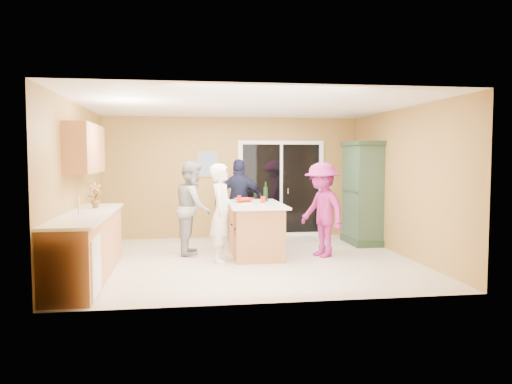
{
  "coord_description": "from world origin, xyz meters",
  "views": [
    {
      "loc": [
        -1.07,
        -8.26,
        1.74
      ],
      "look_at": [
        0.15,
        0.1,
        1.15
      ],
      "focal_mm": 35.0,
      "sensor_mm": 36.0,
      "label": 1
    }
  ],
  "objects": [
    {
      "name": "woman_grey",
      "position": [
        -0.9,
        0.74,
        0.84
      ],
      "size": [
        0.68,
        0.85,
        1.67
      ],
      "primitive_type": "imported",
      "rotation": [
        0.0,
        0.0,
        1.51
      ],
      "color": "#A0A0A3",
      "rests_on": "floor"
    },
    {
      "name": "left_cabinet_run",
      "position": [
        -2.45,
        -1.05,
        0.46
      ],
      "size": [
        0.65,
        3.05,
        1.24
      ],
      "color": "#C87C4D",
      "rests_on": "floor"
    },
    {
      "name": "tulip_vase",
      "position": [
        -2.45,
        -0.18,
        1.16
      ],
      "size": [
        0.27,
        0.23,
        0.43
      ],
      "primitive_type": "imported",
      "rotation": [
        0.0,
        0.0,
        0.42
      ],
      "color": "red",
      "rests_on": "left_cabinet_run"
    },
    {
      "name": "wall_left",
      "position": [
        -2.75,
        0.0,
        1.3
      ],
      "size": [
        0.1,
        5.0,
        2.6
      ],
      "primitive_type": "cube",
      "color": "tan",
      "rests_on": "ground"
    },
    {
      "name": "green_hutch",
      "position": [
        2.49,
        1.32,
        1.0
      ],
      "size": [
        0.59,
        1.12,
        2.06
      ],
      "color": "#233923",
      "rests_on": "floor"
    },
    {
      "name": "wine_bottle",
      "position": [
        0.44,
        0.83,
        1.07
      ],
      "size": [
        0.08,
        0.08,
        0.36
      ],
      "rotation": [
        0.0,
        0.0,
        0.29
      ],
      "color": "black",
      "rests_on": "kitchen_island"
    },
    {
      "name": "sliding_door",
      "position": [
        1.05,
        2.46,
        1.05
      ],
      "size": [
        1.9,
        0.07,
        2.1
      ],
      "color": "white",
      "rests_on": "floor"
    },
    {
      "name": "kitchen_island",
      "position": [
        0.18,
        0.44,
        0.43
      ],
      "size": [
        0.96,
        1.76,
        0.93
      ],
      "rotation": [
        0.0,
        0.0,
        -0.0
      ],
      "color": "#C87C4D",
      "rests_on": "floor"
    },
    {
      "name": "serving_bowl",
      "position": [
        0.01,
        0.63,
        0.96
      ],
      "size": [
        0.42,
        0.42,
        0.08
      ],
      "primitive_type": "imported",
      "rotation": [
        0.0,
        0.0,
        0.37
      ],
      "color": "#B51E14",
      "rests_on": "kitchen_island"
    },
    {
      "name": "tumbler_far",
      "position": [
        -0.06,
        0.79,
        0.98
      ],
      "size": [
        0.09,
        0.09,
        0.11
      ],
      "primitive_type": "cylinder",
      "rotation": [
        0.0,
        0.0,
        -0.13
      ],
      "color": "#B51E14",
      "rests_on": "kitchen_island"
    },
    {
      "name": "tumbler_near",
      "position": [
        0.33,
        0.47,
        0.99
      ],
      "size": [
        0.1,
        0.1,
        0.12
      ],
      "primitive_type": "cylinder",
      "rotation": [
        0.0,
        0.0,
        0.29
      ],
      "color": "#B51E14",
      "rests_on": "kitchen_island"
    },
    {
      "name": "woman_white",
      "position": [
        -0.44,
        -0.03,
        0.82
      ],
      "size": [
        0.54,
        0.68,
        1.63
      ],
      "primitive_type": "imported",
      "rotation": [
        0.0,
        0.0,
        1.3
      ],
      "color": "white",
      "rests_on": "floor"
    },
    {
      "name": "woman_magenta",
      "position": [
        1.32,
        0.15,
        0.82
      ],
      "size": [
        0.96,
        1.21,
        1.65
      ],
      "primitive_type": "imported",
      "rotation": [
        0.0,
        0.0,
        -1.19
      ],
      "color": "#881D62",
      "rests_on": "floor"
    },
    {
      "name": "ceiling",
      "position": [
        0.0,
        0.0,
        2.6
      ],
      "size": [
        5.5,
        5.0,
        0.1
      ],
      "primitive_type": "cube",
      "color": "white",
      "rests_on": "wall_back"
    },
    {
      "name": "wall_back",
      "position": [
        0.0,
        2.5,
        1.3
      ],
      "size": [
        5.5,
        0.1,
        2.6
      ],
      "primitive_type": "cube",
      "color": "tan",
      "rests_on": "ground"
    },
    {
      "name": "floor",
      "position": [
        0.0,
        0.0,
        0.0
      ],
      "size": [
        5.5,
        5.5,
        0.0
      ],
      "primitive_type": "plane",
      "color": "beige",
      "rests_on": "ground"
    },
    {
      "name": "framed_picture",
      "position": [
        -0.55,
        2.48,
        1.6
      ],
      "size": [
        0.46,
        0.04,
        0.56
      ],
      "color": "#A78553",
      "rests_on": "wall_back"
    },
    {
      "name": "upper_cabinets",
      "position": [
        -2.58,
        -0.2,
        1.88
      ],
      "size": [
        0.35,
        1.6,
        0.75
      ],
      "primitive_type": "cube",
      "color": "#C87C4D",
      "rests_on": "wall_left"
    },
    {
      "name": "woman_navy",
      "position": [
        0.06,
        1.76,
        0.85
      ],
      "size": [
        1.04,
        0.53,
        1.7
      ],
      "primitive_type": "imported",
      "rotation": [
        0.0,
        0.0,
        3.02
      ],
      "color": "#191C37",
      "rests_on": "floor"
    },
    {
      "name": "white_plate",
      "position": [
        0.05,
        0.42,
        0.93
      ],
      "size": [
        0.22,
        0.22,
        0.01
      ],
      "primitive_type": "cylinder",
      "rotation": [
        0.0,
        0.0,
        -0.1
      ],
      "color": "silver",
      "rests_on": "kitchen_island"
    },
    {
      "name": "wall_right",
      "position": [
        2.75,
        0.0,
        1.3
      ],
      "size": [
        0.1,
        5.0,
        2.6
      ],
      "primitive_type": "cube",
      "color": "tan",
      "rests_on": "ground"
    },
    {
      "name": "wall_front",
      "position": [
        0.0,
        -2.5,
        1.3
      ],
      "size": [
        5.5,
        0.1,
        2.6
      ],
      "primitive_type": "cube",
      "color": "tan",
      "rests_on": "ground"
    }
  ]
}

